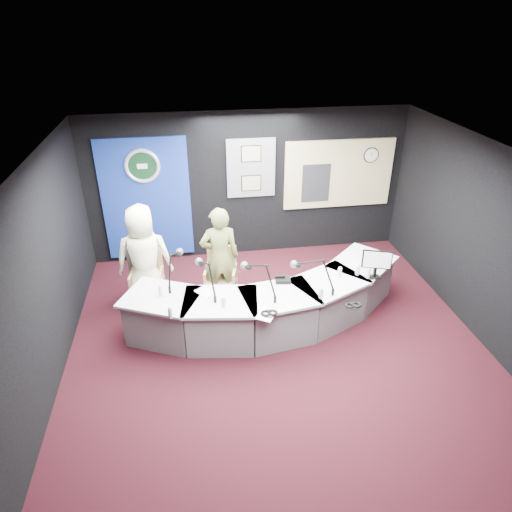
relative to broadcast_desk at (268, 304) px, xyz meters
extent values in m
plane|color=black|center=(0.05, -0.55, -0.38)|extent=(6.00, 6.00, 0.00)
cube|color=silver|center=(0.05, -0.55, 2.42)|extent=(6.00, 6.00, 0.02)
cube|color=black|center=(0.05, 2.45, 1.02)|extent=(6.00, 0.02, 2.80)
cube|color=black|center=(0.05, -3.55, 1.02)|extent=(6.00, 0.02, 2.80)
cube|color=black|center=(-2.95, -0.55, 1.02)|extent=(0.02, 6.00, 2.80)
cube|color=black|center=(3.05, -0.55, 1.02)|extent=(0.02, 6.00, 2.80)
cube|color=navy|center=(-1.85, 2.42, 0.88)|extent=(1.60, 0.05, 2.30)
torus|color=silver|center=(-1.85, 2.38, 1.52)|extent=(0.63, 0.07, 0.63)
cylinder|color=black|center=(-1.85, 2.38, 1.52)|extent=(0.48, 0.01, 0.48)
cube|color=slate|center=(0.10, 2.42, 1.38)|extent=(0.90, 0.04, 1.10)
cube|color=gray|center=(0.10, 2.39, 1.65)|extent=(0.34, 0.02, 0.27)
cube|color=gray|center=(0.10, 2.39, 1.09)|extent=(0.34, 0.02, 0.27)
cube|color=#C8B77D|center=(1.80, 2.42, 1.18)|extent=(2.12, 0.06, 1.32)
cube|color=#FFC6A1|center=(1.80, 2.41, 1.18)|extent=(2.00, 0.02, 1.20)
cube|color=black|center=(1.35, 2.39, 1.03)|extent=(0.55, 0.02, 0.75)
cylinder|color=white|center=(2.40, 2.39, 1.52)|extent=(0.28, 0.01, 0.28)
cube|color=#686357|center=(-1.90, 1.06, 0.24)|extent=(0.51, 0.16, 0.70)
imported|color=#F9F6C7|center=(-1.85, 0.81, 0.52)|extent=(0.88, 0.58, 1.79)
imported|color=olive|center=(-0.66, 0.73, 0.48)|extent=(0.63, 0.42, 1.71)
cube|color=black|center=(1.62, -0.08, 0.70)|extent=(0.39, 0.15, 0.28)
cube|color=black|center=(0.23, 0.04, 0.40)|extent=(0.24, 0.20, 0.05)
torus|color=black|center=(1.05, -0.75, 0.39)|extent=(0.19, 0.19, 0.03)
torus|color=black|center=(-0.13, -0.75, 0.39)|extent=(0.21, 0.21, 0.04)
cube|color=white|center=(-0.95, -0.07, 0.38)|extent=(0.31, 0.33, 0.00)
cube|color=white|center=(-0.16, -0.75, 0.38)|extent=(0.35, 0.38, 0.00)
camera|label=1|loc=(-1.08, -5.65, 4.02)|focal=32.00mm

